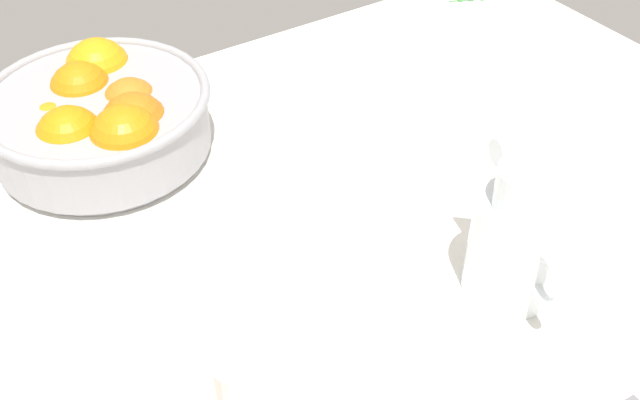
# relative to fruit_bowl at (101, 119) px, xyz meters

# --- Properties ---
(ground_plane) EXTENTS (1.33, 0.93, 0.03)m
(ground_plane) POSITION_rel_fruit_bowl_xyz_m (0.12, -0.31, -0.07)
(ground_plane) COLOR white
(fruit_bowl) EXTENTS (0.28, 0.28, 0.11)m
(fruit_bowl) POSITION_rel_fruit_bowl_xyz_m (0.00, 0.00, 0.00)
(fruit_bowl) COLOR #99999E
(fruit_bowl) RESTS_ON ground_plane
(juice_pitcher) EXTENTS (0.09, 0.14, 0.16)m
(juice_pitcher) POSITION_rel_fruit_bowl_xyz_m (0.26, -0.44, 0.00)
(juice_pitcher) COLOR white
(juice_pitcher) RESTS_ON ground_plane
(second_glass) EXTENTS (0.08, 0.08, 0.11)m
(second_glass) POSITION_rel_fruit_bowl_xyz_m (-0.03, -0.44, -0.01)
(second_glass) COLOR white
(second_glass) RESTS_ON ground_plane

